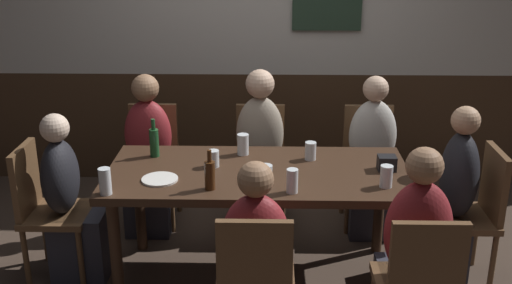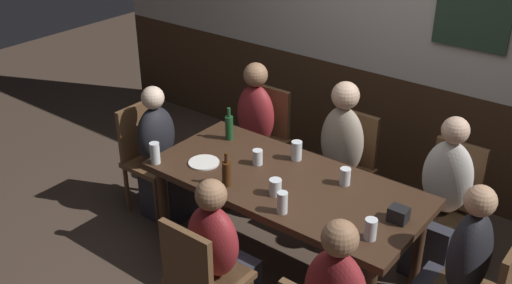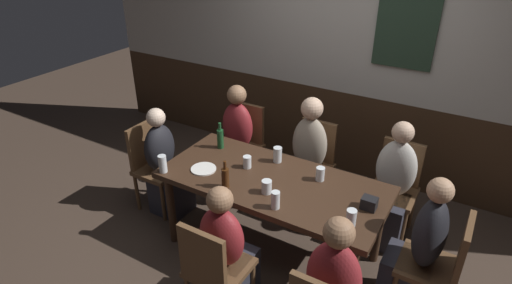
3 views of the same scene
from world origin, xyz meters
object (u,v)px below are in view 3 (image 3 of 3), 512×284
object	(u,v)px
person_mid_near	(227,258)
tumbler_water	(351,219)
person_right_far	(391,194)
chair_mid_far	(313,160)
chair_head_west	(153,162)
tumbler_short	(267,187)
chair_head_east	(441,264)
highball_clear	(320,175)
beer_glass_half	(163,165)
beer_bottle_brown	(225,177)
person_head_east	(416,257)
condiment_caddy	(369,203)
beer_glass_tall	(275,201)
pint_glass_amber	(247,163)
plate_white_large	(204,169)
pint_glass_stout	(278,156)
chair_right_far	(396,184)
chair_left_far	(244,140)
person_mid_far	(306,166)
person_left_far	(236,147)
person_head_west	(166,170)
chair_mid_near	(213,267)
dining_table	(272,188)
beer_bottle_green	(220,138)

from	to	relation	value
person_mid_near	tumbler_water	world-z (taller)	person_mid_near
person_right_far	chair_mid_far	bearing A→B (deg)	168.67
chair_head_west	tumbler_short	world-z (taller)	chair_head_west
chair_head_east	highball_clear	bearing A→B (deg)	169.24
person_mid_near	beer_glass_half	xyz separation A→B (m)	(-0.84, 0.31, 0.36)
tumbler_short	beer_bottle_brown	size ratio (longest dim) A/B	0.45
person_head_east	condiment_caddy	world-z (taller)	person_head_east
chair_head_east	chair_head_west	bearing A→B (deg)	180.00
highball_clear	beer_glass_tall	bearing A→B (deg)	-104.71
pint_glass_amber	person_right_far	bearing A→B (deg)	29.73
chair_mid_far	beer_bottle_brown	world-z (taller)	beer_bottle_brown
beer_bottle_brown	plate_white_large	bearing A→B (deg)	158.80
pint_glass_stout	beer_glass_half	world-z (taller)	beer_glass_half
chair_right_far	chair_left_far	distance (m)	1.62
person_mid_far	person_head_east	bearing A→B (deg)	-30.03
person_head_east	plate_white_large	bearing A→B (deg)	-174.68
chair_right_far	pint_glass_amber	bearing A→B (deg)	-144.23
person_mid_far	beer_glass_tall	distance (m)	1.06
person_left_far	beer_glass_half	bearing A→B (deg)	-91.71
person_head_west	beer_glass_tall	xyz separation A→B (m)	(1.37, -0.32, 0.35)
person_left_far	pint_glass_stout	xyz separation A→B (m)	(0.71, -0.40, 0.31)
chair_mid_near	person_mid_near	distance (m)	0.17
person_right_far	beer_glass_tall	world-z (taller)	person_right_far
person_head_west	highball_clear	world-z (taller)	person_head_west
chair_left_far	person_head_east	size ratio (longest dim) A/B	0.76
person_head_west	beer_glass_tall	world-z (taller)	person_head_west
person_head_east	pint_glass_amber	world-z (taller)	person_head_east
dining_table	person_right_far	distance (m)	1.07
chair_left_far	person_mid_far	distance (m)	0.83
person_head_west	condiment_caddy	xyz separation A→B (m)	(1.95, 0.03, 0.33)
beer_glass_half	person_mid_far	bearing A→B (deg)	51.00
person_right_far	pint_glass_stout	size ratio (longest dim) A/B	8.47
chair_head_east	person_mid_far	bearing A→B (deg)	153.08
beer_glass_tall	highball_clear	bearing A→B (deg)	75.29
dining_table	highball_clear	world-z (taller)	highball_clear
plate_white_large	chair_left_far	bearing A→B (deg)	103.27
person_left_far	beer_bottle_brown	size ratio (longest dim) A/B	4.92
dining_table	person_right_far	bearing A→B (deg)	39.88
chair_right_far	beer_bottle_green	bearing A→B (deg)	-157.50
person_mid_far	tumbler_water	xyz separation A→B (m)	(0.73, -0.91, 0.29)
plate_white_large	pint_glass_amber	bearing A→B (deg)	36.37
chair_left_far	person_mid_far	size ratio (longest dim) A/B	0.73
tumbler_short	plate_white_large	size ratio (longest dim) A/B	0.50
person_right_far	plate_white_large	distance (m)	1.64
beer_bottle_green	person_mid_near	bearing A→B (deg)	-53.30
person_mid_far	plate_white_large	bearing A→B (deg)	-124.30
person_head_west	tumbler_short	world-z (taller)	person_head_west
chair_left_far	tumbler_short	distance (m)	1.36
person_head_west	beer_bottle_brown	world-z (taller)	person_head_west
chair_left_far	pint_glass_amber	xyz separation A→B (m)	(0.53, -0.78, 0.29)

